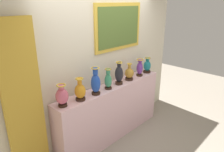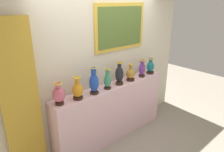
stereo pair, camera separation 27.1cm
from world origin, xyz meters
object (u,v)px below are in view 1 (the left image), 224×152
vase_violet (140,68)px  vase_teal (147,66)px  vase_ochre (129,73)px  vase_jade (108,80)px  vase_amber (80,91)px  vase_sapphire (96,83)px  vase_onyx (119,74)px  vase_rose (62,96)px

vase_violet → vase_teal: (0.28, 0.02, -0.03)m
vase_ochre → vase_jade: bearing=-178.7°
vase_jade → vase_ochre: 0.57m
vase_amber → vase_sapphire: (0.30, -0.01, 0.05)m
vase_onyx → vase_violet: vase_onyx is taller
vase_amber → vase_rose: bearing=174.8°
vase_rose → vase_onyx: size_ratio=0.80×
vase_sapphire → vase_violet: vase_sapphire is taller
vase_jade → vase_ochre: size_ratio=1.11×
vase_onyx → vase_sapphire: bearing=-177.7°
vase_sapphire → vase_violet: size_ratio=1.30×
vase_onyx → vase_violet: size_ratio=1.20×
vase_violet → vase_onyx: bearing=179.6°
vase_rose → vase_sapphire: vase_sapphire is taller
vase_onyx → vase_jade: bearing=-177.5°
vase_violet → vase_teal: vase_violet is taller
vase_rose → vase_amber: bearing=-5.2°
vase_violet → vase_jade: bearing=-179.5°
vase_rose → vase_amber: size_ratio=0.94×
vase_teal → vase_jade: bearing=-178.8°
vase_teal → vase_violet: bearing=-176.6°
vase_sapphire → vase_ochre: bearing=1.5°
vase_ochre → vase_violet: size_ratio=0.94×
vase_onyx → vase_amber: bearing=-179.2°
vase_sapphire → vase_teal: (1.44, 0.03, -0.06)m
vase_rose → vase_teal: size_ratio=1.04×
vase_violet → vase_teal: bearing=3.4°
vase_jade → vase_violet: (0.88, 0.01, 0.01)m
vase_amber → vase_teal: size_ratio=1.11×
vase_jade → vase_teal: vase_jade is taller
vase_rose → vase_violet: size_ratio=0.96×
vase_rose → vase_teal: (2.03, -0.00, -0.02)m
vase_amber → vase_violet: bearing=0.3°
vase_rose → vase_onyx: vase_onyx is taller
vase_rose → vase_teal: bearing=-0.1°
vase_rose → vase_sapphire: (0.59, -0.04, 0.04)m
vase_violet → vase_sapphire: bearing=-179.1°
vase_ochre → vase_teal: (0.59, 0.01, 0.01)m
vase_onyx → vase_ochre: (0.28, 0.00, -0.06)m
vase_amber → vase_ochre: vase_amber is taller
vase_ochre → vase_onyx: bearing=-179.9°
vase_rose → vase_jade: (0.87, -0.03, 0.00)m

